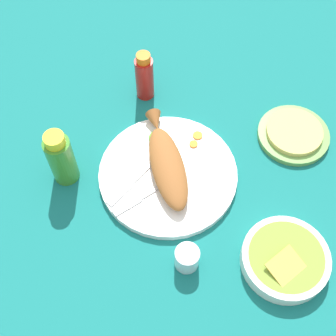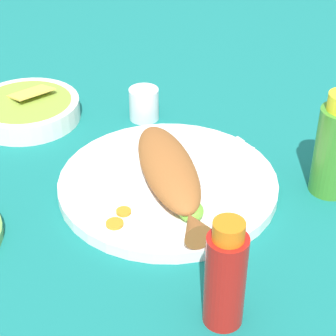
{
  "view_description": "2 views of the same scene",
  "coord_description": "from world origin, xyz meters",
  "px_view_note": "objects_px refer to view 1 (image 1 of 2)",
  "views": [
    {
      "loc": [
        0.55,
        -0.03,
        0.96
      ],
      "look_at": [
        0.0,
        0.0,
        0.04
      ],
      "focal_mm": 50.0,
      "sensor_mm": 36.0,
      "label": 1
    },
    {
      "loc": [
        -0.73,
        0.05,
        0.54
      ],
      "look_at": [
        0.0,
        0.0,
        0.04
      ],
      "focal_mm": 65.0,
      "sensor_mm": 36.0,
      "label": 2
    }
  ],
  "objects_px": {
    "fork_far": "(133,181)",
    "fried_fish": "(167,163)",
    "main_plate": "(168,174)",
    "salt_cup": "(187,259)",
    "fork_near": "(144,196)",
    "tortilla_plate": "(293,135)",
    "hot_sauce_bottle_red": "(144,77)",
    "hot_sauce_bottle_green": "(61,158)",
    "guacamole_bowl": "(285,259)"
  },
  "relations": [
    {
      "from": "fork_near",
      "to": "tortilla_plate",
      "type": "distance_m",
      "value": 0.41
    },
    {
      "from": "hot_sauce_bottle_red",
      "to": "guacamole_bowl",
      "type": "distance_m",
      "value": 0.56
    },
    {
      "from": "fork_near",
      "to": "fork_far",
      "type": "relative_size",
      "value": 1.17
    },
    {
      "from": "guacamole_bowl",
      "to": "tortilla_plate",
      "type": "height_order",
      "value": "guacamole_bowl"
    },
    {
      "from": "fried_fish",
      "to": "fork_far",
      "type": "relative_size",
      "value": 1.96
    },
    {
      "from": "fork_far",
      "to": "fried_fish",
      "type": "bearing_deg",
      "value": 156.0
    },
    {
      "from": "tortilla_plate",
      "to": "hot_sauce_bottle_red",
      "type": "bearing_deg",
      "value": -113.83
    },
    {
      "from": "fork_far",
      "to": "tortilla_plate",
      "type": "height_order",
      "value": "fork_far"
    },
    {
      "from": "fried_fish",
      "to": "fork_near",
      "type": "height_order",
      "value": "fried_fish"
    },
    {
      "from": "salt_cup",
      "to": "tortilla_plate",
      "type": "relative_size",
      "value": 0.32
    },
    {
      "from": "fried_fish",
      "to": "hot_sauce_bottle_red",
      "type": "distance_m",
      "value": 0.25
    },
    {
      "from": "hot_sauce_bottle_green",
      "to": "fork_near",
      "type": "bearing_deg",
      "value": 66.67
    },
    {
      "from": "fork_near",
      "to": "fork_far",
      "type": "bearing_deg",
      "value": -89.72
    },
    {
      "from": "main_plate",
      "to": "hot_sauce_bottle_red",
      "type": "relative_size",
      "value": 2.28
    },
    {
      "from": "fork_far",
      "to": "fork_near",
      "type": "bearing_deg",
      "value": 74.98
    },
    {
      "from": "fork_far",
      "to": "guacamole_bowl",
      "type": "xyz_separation_m",
      "value": [
        0.21,
        0.31,
        0.0
      ]
    },
    {
      "from": "salt_cup",
      "to": "guacamole_bowl",
      "type": "relative_size",
      "value": 0.31
    },
    {
      "from": "main_plate",
      "to": "fork_far",
      "type": "relative_size",
      "value": 2.28
    },
    {
      "from": "fork_near",
      "to": "hot_sauce_bottle_green",
      "type": "bearing_deg",
      "value": -53.67
    },
    {
      "from": "hot_sauce_bottle_green",
      "to": "guacamole_bowl",
      "type": "relative_size",
      "value": 0.86
    },
    {
      "from": "fried_fish",
      "to": "fork_near",
      "type": "bearing_deg",
      "value": -47.79
    },
    {
      "from": "hot_sauce_bottle_red",
      "to": "tortilla_plate",
      "type": "distance_m",
      "value": 0.4
    },
    {
      "from": "hot_sauce_bottle_red",
      "to": "hot_sauce_bottle_green",
      "type": "relative_size",
      "value": 0.9
    },
    {
      "from": "fork_near",
      "to": "salt_cup",
      "type": "bearing_deg",
      "value": 88.13
    },
    {
      "from": "main_plate",
      "to": "guacamole_bowl",
      "type": "relative_size",
      "value": 1.75
    },
    {
      "from": "salt_cup",
      "to": "fried_fish",
      "type": "bearing_deg",
      "value": -172.9
    },
    {
      "from": "tortilla_plate",
      "to": "fork_far",
      "type": "bearing_deg",
      "value": -74.0
    },
    {
      "from": "salt_cup",
      "to": "fork_near",
      "type": "bearing_deg",
      "value": -151.53
    },
    {
      "from": "fork_near",
      "to": "hot_sauce_bottle_green",
      "type": "xyz_separation_m",
      "value": [
        -0.08,
        -0.18,
        0.05
      ]
    },
    {
      "from": "main_plate",
      "to": "fried_fish",
      "type": "distance_m",
      "value": 0.03
    },
    {
      "from": "fork_far",
      "to": "guacamole_bowl",
      "type": "bearing_deg",
      "value": 100.87
    },
    {
      "from": "fried_fish",
      "to": "guacamole_bowl",
      "type": "height_order",
      "value": "fried_fish"
    },
    {
      "from": "guacamole_bowl",
      "to": "tortilla_plate",
      "type": "bearing_deg",
      "value": 165.16
    },
    {
      "from": "guacamole_bowl",
      "to": "hot_sauce_bottle_red",
      "type": "bearing_deg",
      "value": -150.21
    },
    {
      "from": "fork_far",
      "to": "hot_sauce_bottle_red",
      "type": "xyz_separation_m",
      "value": [
        -0.27,
        0.04,
        0.05
      ]
    },
    {
      "from": "fried_fish",
      "to": "main_plate",
      "type": "bearing_deg",
      "value": 0.0
    },
    {
      "from": "hot_sauce_bottle_green",
      "to": "guacamole_bowl",
      "type": "bearing_deg",
      "value": 62.45
    },
    {
      "from": "fork_far",
      "to": "hot_sauce_bottle_green",
      "type": "xyz_separation_m",
      "value": [
        -0.04,
        -0.16,
        0.05
      ]
    },
    {
      "from": "fork_near",
      "to": "hot_sauce_bottle_red",
      "type": "bearing_deg",
      "value": -122.97
    },
    {
      "from": "main_plate",
      "to": "salt_cup",
      "type": "relative_size",
      "value": 5.71
    },
    {
      "from": "hot_sauce_bottle_red",
      "to": "main_plate",
      "type": "bearing_deg",
      "value": 9.73
    },
    {
      "from": "fried_fish",
      "to": "guacamole_bowl",
      "type": "bearing_deg",
      "value": 34.62
    },
    {
      "from": "fried_fish",
      "to": "fork_near",
      "type": "distance_m",
      "value": 0.09
    },
    {
      "from": "main_plate",
      "to": "hot_sauce_bottle_green",
      "type": "height_order",
      "value": "hot_sauce_bottle_green"
    },
    {
      "from": "hot_sauce_bottle_green",
      "to": "guacamole_bowl",
      "type": "xyz_separation_m",
      "value": [
        0.25,
        0.47,
        -0.05
      ]
    },
    {
      "from": "main_plate",
      "to": "fork_near",
      "type": "xyz_separation_m",
      "value": [
        0.06,
        -0.06,
        0.01
      ]
    },
    {
      "from": "guacamole_bowl",
      "to": "fork_near",
      "type": "bearing_deg",
      "value": -120.03
    },
    {
      "from": "main_plate",
      "to": "salt_cup",
      "type": "bearing_deg",
      "value": 6.95
    },
    {
      "from": "fried_fish",
      "to": "fork_far",
      "type": "height_order",
      "value": "fried_fish"
    },
    {
      "from": "fork_far",
      "to": "hot_sauce_bottle_green",
      "type": "bearing_deg",
      "value": -59.18
    }
  ]
}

